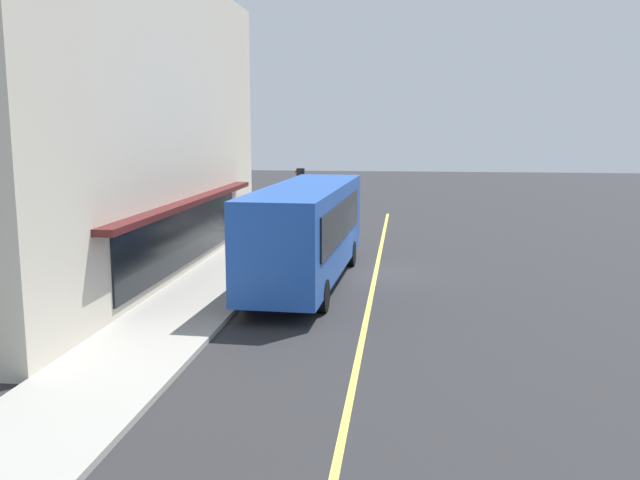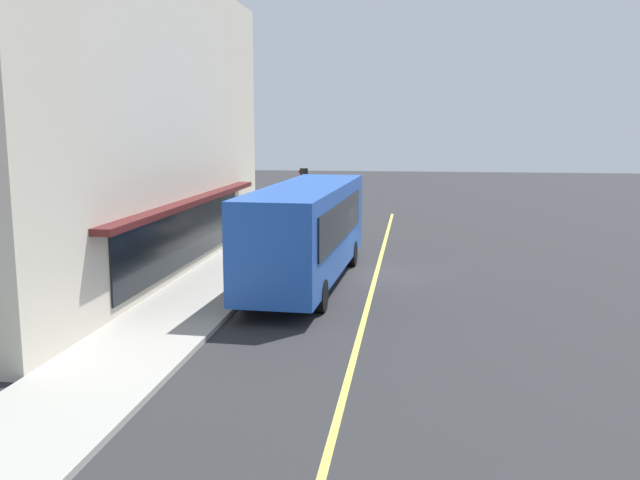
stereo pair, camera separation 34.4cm
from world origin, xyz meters
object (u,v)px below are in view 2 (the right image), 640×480
at_px(car_silver, 329,228).
at_px(pedestrian_near_storefront, 255,218).
at_px(bus, 307,229).
at_px(pedestrian_mid_block, 305,207).
at_px(traffic_light, 304,184).

xyz_separation_m(car_silver, pedestrian_near_storefront, (0.38, 3.68, 0.40)).
height_order(bus, pedestrian_near_storefront, bus).
bearing_deg(pedestrian_mid_block, traffic_light, -173.03).
height_order(bus, pedestrian_mid_block, bus).
relative_size(car_silver, pedestrian_mid_block, 2.63).
xyz_separation_m(bus, pedestrian_mid_block, (13.33, 2.21, -0.84)).
xyz_separation_m(bus, car_silver, (8.44, 0.26, -1.24)).
bearing_deg(pedestrian_mid_block, bus, -170.58).
relative_size(car_silver, pedestrian_near_storefront, 2.62).
bearing_deg(pedestrian_mid_block, car_silver, -158.27).
xyz_separation_m(traffic_light, pedestrian_mid_block, (1.24, 0.15, -1.39)).
distance_m(bus, pedestrian_mid_block, 13.54).
height_order(traffic_light, car_silver, traffic_light).
bearing_deg(pedestrian_near_storefront, traffic_light, -30.05).
bearing_deg(car_silver, traffic_light, 26.22).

